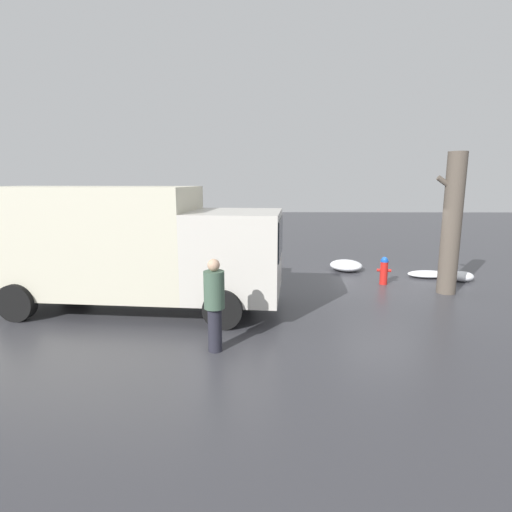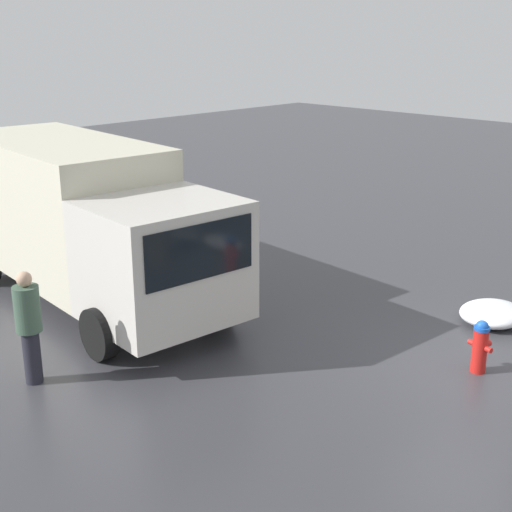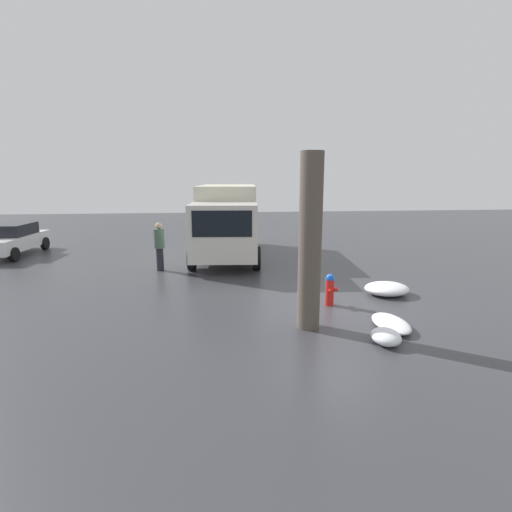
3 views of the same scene
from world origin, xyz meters
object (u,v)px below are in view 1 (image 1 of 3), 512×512
delivery_truck (127,244)px  tree_trunk (452,224)px  fire_hydrant (384,270)px  pedestrian (214,302)px

delivery_truck → tree_trunk: bearing=104.7°
tree_trunk → delivery_truck: 9.05m
fire_hydrant → delivery_truck: size_ratio=0.12×
tree_trunk → fire_hydrant: bearing=-32.5°
fire_hydrant → delivery_truck: bearing=120.4°
tree_trunk → pedestrian: 7.71m
delivery_truck → pedestrian: delivery_truck is taller
delivery_truck → pedestrian: size_ratio=4.18×
fire_hydrant → delivery_truck: delivery_truck is taller
fire_hydrant → pedestrian: 7.11m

